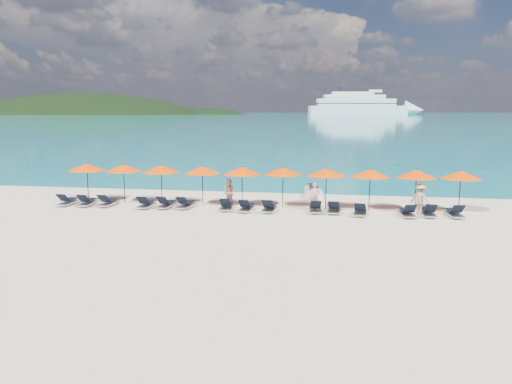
# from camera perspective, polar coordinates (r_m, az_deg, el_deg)

# --- Properties ---
(ground) EXTENTS (1400.00, 1400.00, 0.00)m
(ground) POSITION_cam_1_polar(r_m,az_deg,el_deg) (22.65, -1.24, -4.22)
(ground) COLOR beige
(sea) EXTENTS (1600.00, 1300.00, 0.01)m
(sea) POSITION_cam_1_polar(r_m,az_deg,el_deg) (681.67, 9.18, 8.81)
(sea) COLOR #1FA9B2
(sea) RESTS_ON ground
(headland_main) EXTENTS (374.00, 242.00, 126.50)m
(headland_main) POSITION_cam_1_polar(r_m,az_deg,el_deg) (640.14, -19.05, 4.98)
(headland_main) COLOR black
(headland_main) RESTS_ON ground
(headland_small) EXTENTS (162.00, 126.00, 85.50)m
(headland_small) POSITION_cam_1_polar(r_m,az_deg,el_deg) (603.05, -5.44, 5.50)
(headland_small) COLOR black
(headland_small) RESTS_ON ground
(cruise_ship) EXTENTS (128.81, 45.96, 35.46)m
(cruise_ship) POSITION_cam_1_polar(r_m,az_deg,el_deg) (568.04, 12.65, 9.54)
(cruise_ship) COLOR silver
(cruise_ship) RESTS_ON ground
(jetski) EXTENTS (1.21, 2.40, 0.82)m
(jetski) POSITION_cam_1_polar(r_m,az_deg,el_deg) (30.63, 6.58, -0.06)
(jetski) COLOR white
(jetski) RESTS_ON ground
(beachgoer_a) EXTENTS (0.58, 0.40, 1.55)m
(beachgoer_a) POSITION_cam_1_polar(r_m,az_deg,el_deg) (26.42, 6.73, -0.60)
(beachgoer_a) COLOR tan
(beachgoer_a) RESTS_ON ground
(beachgoer_b) EXTENTS (0.87, 0.68, 1.56)m
(beachgoer_b) POSITION_cam_1_polar(r_m,az_deg,el_deg) (27.80, -3.08, -0.04)
(beachgoer_b) COLOR tan
(beachgoer_b) RESTS_ON ground
(beachgoer_c) EXTENTS (1.14, 0.95, 1.61)m
(beachgoer_c) POSITION_cam_1_polar(r_m,az_deg,el_deg) (26.95, 18.26, -0.75)
(beachgoer_c) COLOR tan
(beachgoer_c) RESTS_ON ground
(umbrella_0) EXTENTS (2.10, 2.10, 2.28)m
(umbrella_0) POSITION_cam_1_polar(r_m,az_deg,el_deg) (30.76, -18.78, 2.71)
(umbrella_0) COLOR black
(umbrella_0) RESTS_ON ground
(umbrella_1) EXTENTS (2.10, 2.10, 2.28)m
(umbrella_1) POSITION_cam_1_polar(r_m,az_deg,el_deg) (29.74, -14.90, 2.68)
(umbrella_1) COLOR black
(umbrella_1) RESTS_ON ground
(umbrella_2) EXTENTS (2.10, 2.10, 2.28)m
(umbrella_2) POSITION_cam_1_polar(r_m,az_deg,el_deg) (28.81, -10.80, 2.62)
(umbrella_2) COLOR black
(umbrella_2) RESTS_ON ground
(umbrella_3) EXTENTS (2.10, 2.10, 2.28)m
(umbrella_3) POSITION_cam_1_polar(r_m,az_deg,el_deg) (27.97, -6.15, 2.53)
(umbrella_3) COLOR black
(umbrella_3) RESTS_ON ground
(umbrella_4) EXTENTS (2.10, 2.10, 2.28)m
(umbrella_4) POSITION_cam_1_polar(r_m,az_deg,el_deg) (27.45, -1.61, 2.46)
(umbrella_4) COLOR black
(umbrella_4) RESTS_ON ground
(umbrella_5) EXTENTS (2.10, 2.10, 2.28)m
(umbrella_5) POSITION_cam_1_polar(r_m,az_deg,el_deg) (27.35, 3.10, 2.42)
(umbrella_5) COLOR black
(umbrella_5) RESTS_ON ground
(umbrella_6) EXTENTS (2.10, 2.10, 2.28)m
(umbrella_6) POSITION_cam_1_polar(r_m,az_deg,el_deg) (27.03, 8.04, 2.26)
(umbrella_6) COLOR black
(umbrella_6) RESTS_ON ground
(umbrella_7) EXTENTS (2.10, 2.10, 2.28)m
(umbrella_7) POSITION_cam_1_polar(r_m,az_deg,el_deg) (27.05, 12.93, 2.12)
(umbrella_7) COLOR black
(umbrella_7) RESTS_ON ground
(umbrella_8) EXTENTS (2.10, 2.10, 2.28)m
(umbrella_8) POSITION_cam_1_polar(r_m,az_deg,el_deg) (27.36, 17.87, 1.98)
(umbrella_8) COLOR black
(umbrella_8) RESTS_ON ground
(umbrella_9) EXTENTS (2.10, 2.10, 2.28)m
(umbrella_9) POSITION_cam_1_polar(r_m,az_deg,el_deg) (27.83, 22.37, 1.84)
(umbrella_9) COLOR black
(umbrella_9) RESTS_ON ground
(lounger_0) EXTENTS (0.67, 1.72, 0.66)m
(lounger_0) POSITION_cam_1_polar(r_m,az_deg,el_deg) (30.10, -20.71, -0.97)
(lounger_0) COLOR silver
(lounger_0) RESTS_ON ground
(lounger_1) EXTENTS (0.76, 1.75, 0.66)m
(lounger_1) POSITION_cam_1_polar(r_m,az_deg,el_deg) (29.50, -18.73, -1.06)
(lounger_1) COLOR silver
(lounger_1) RESTS_ON ground
(lounger_2) EXTENTS (0.64, 1.71, 0.66)m
(lounger_2) POSITION_cam_1_polar(r_m,az_deg,el_deg) (29.12, -16.55, -1.08)
(lounger_2) COLOR silver
(lounger_2) RESTS_ON ground
(lounger_3) EXTENTS (0.64, 1.71, 0.66)m
(lounger_3) POSITION_cam_1_polar(r_m,az_deg,el_deg) (28.02, -12.44, -1.31)
(lounger_3) COLOR silver
(lounger_3) RESTS_ON ground
(lounger_4) EXTENTS (0.68, 1.72, 0.66)m
(lounger_4) POSITION_cam_1_polar(r_m,az_deg,el_deg) (27.77, -10.22, -1.33)
(lounger_4) COLOR silver
(lounger_4) RESTS_ON ground
(lounger_5) EXTENTS (0.75, 1.74, 0.66)m
(lounger_5) POSITION_cam_1_polar(r_m,az_deg,el_deg) (27.53, -8.03, -1.37)
(lounger_5) COLOR silver
(lounger_5) RESTS_ON ground
(lounger_6) EXTENTS (0.78, 1.75, 0.66)m
(lounger_6) POSITION_cam_1_polar(r_m,az_deg,el_deg) (26.82, -3.37, -1.58)
(lounger_6) COLOR silver
(lounger_6) RESTS_ON ground
(lounger_7) EXTENTS (0.69, 1.72, 0.66)m
(lounger_7) POSITION_cam_1_polar(r_m,az_deg,el_deg) (26.45, -1.10, -1.72)
(lounger_7) COLOR silver
(lounger_7) RESTS_ON ground
(lounger_8) EXTENTS (0.66, 1.71, 0.66)m
(lounger_8) POSITION_cam_1_polar(r_m,az_deg,el_deg) (26.32, 1.53, -1.77)
(lounger_8) COLOR silver
(lounger_8) RESTS_ON ground
(lounger_9) EXTENTS (0.75, 1.74, 0.66)m
(lounger_9) POSITION_cam_1_polar(r_m,az_deg,el_deg) (26.36, 6.80, -1.82)
(lounger_9) COLOR silver
(lounger_9) RESTS_ON ground
(lounger_10) EXTENTS (0.72, 1.73, 0.66)m
(lounger_10) POSITION_cam_1_polar(r_m,az_deg,el_deg) (26.31, 8.92, -1.89)
(lounger_10) COLOR silver
(lounger_10) RESTS_ON ground
(lounger_11) EXTENTS (0.77, 1.75, 0.66)m
(lounger_11) POSITION_cam_1_polar(r_m,az_deg,el_deg) (26.00, 11.83, -2.11)
(lounger_11) COLOR silver
(lounger_11) RESTS_ON ground
(lounger_12) EXTENTS (0.79, 1.75, 0.66)m
(lounger_12) POSITION_cam_1_polar(r_m,az_deg,el_deg) (26.25, 16.89, -2.21)
(lounger_12) COLOR silver
(lounger_12) RESTS_ON ground
(lounger_13) EXTENTS (0.63, 1.70, 0.66)m
(lounger_13) POSITION_cam_1_polar(r_m,az_deg,el_deg) (26.65, 19.12, -2.15)
(lounger_13) COLOR silver
(lounger_13) RESTS_ON ground
(lounger_14) EXTENTS (0.76, 1.75, 0.66)m
(lounger_14) POSITION_cam_1_polar(r_m,az_deg,el_deg) (26.95, 21.72, -2.18)
(lounger_14) COLOR silver
(lounger_14) RESTS_ON ground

